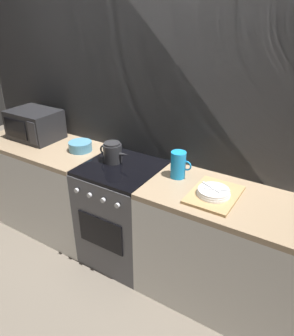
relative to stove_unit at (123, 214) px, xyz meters
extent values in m
plane|color=#6B6054|center=(0.00, 0.00, -0.45)|extent=(8.00, 8.00, 0.00)
cube|color=gray|center=(0.00, 0.33, 0.75)|extent=(3.60, 0.05, 2.40)
cube|color=#BCBCC1|center=(0.00, 0.30, 0.75)|extent=(3.58, 0.01, 2.39)
cube|color=silver|center=(-0.90, 0.00, -0.02)|extent=(1.20, 0.60, 0.86)
cube|color=#9E8466|center=(-0.90, 0.00, 0.43)|extent=(1.20, 0.60, 0.04)
cube|color=#4C4C51|center=(0.00, 0.00, -0.01)|extent=(0.60, 0.60, 0.87)
cube|color=black|center=(0.00, 0.00, 0.44)|extent=(0.59, 0.59, 0.03)
cube|color=black|center=(0.00, -0.30, 0.00)|extent=(0.42, 0.01, 0.28)
cylinder|color=#B7B7BC|center=(-0.19, -0.32, 0.33)|extent=(0.04, 0.02, 0.04)
cylinder|color=#B7B7BC|center=(-0.06, -0.32, 0.33)|extent=(0.04, 0.02, 0.04)
cylinder|color=#B7B7BC|center=(0.06, -0.32, 0.33)|extent=(0.04, 0.02, 0.04)
cylinder|color=#B7B7BC|center=(0.19, -0.32, 0.33)|extent=(0.04, 0.02, 0.04)
cube|color=silver|center=(0.90, 0.00, -0.02)|extent=(1.20, 0.60, 0.86)
cube|color=#9E8466|center=(0.90, 0.00, 0.43)|extent=(1.20, 0.60, 0.04)
cube|color=black|center=(-1.03, 0.06, 0.59)|extent=(0.46, 0.34, 0.27)
cube|color=black|center=(-1.09, -0.11, 0.59)|extent=(0.28, 0.01, 0.17)
cube|color=#333338|center=(-0.87, -0.11, 0.59)|extent=(0.09, 0.01, 0.21)
cylinder|color=#262628|center=(-0.11, 0.03, 0.53)|extent=(0.15, 0.15, 0.15)
cylinder|color=#262628|center=(-0.11, 0.03, 0.61)|extent=(0.13, 0.13, 0.02)
cone|color=#262628|center=(0.00, 0.03, 0.54)|extent=(0.10, 0.04, 0.05)
torus|color=#262628|center=(-0.19, 0.03, 0.53)|extent=(0.08, 0.01, 0.08)
cylinder|color=teal|center=(-0.48, 0.06, 0.49)|extent=(0.20, 0.20, 0.08)
cylinder|color=#198CD8|center=(0.45, 0.08, 0.55)|extent=(0.11, 0.11, 0.20)
torus|color=#198CD8|center=(0.52, 0.08, 0.56)|extent=(0.08, 0.01, 0.08)
cube|color=tan|center=(0.78, -0.03, 0.46)|extent=(0.30, 0.40, 0.02)
cylinder|color=white|center=(0.78, -0.05, 0.48)|extent=(0.22, 0.22, 0.01)
cylinder|color=white|center=(0.78, -0.05, 0.49)|extent=(0.21, 0.21, 0.01)
cylinder|color=white|center=(0.78, -0.05, 0.51)|extent=(0.21, 0.21, 0.01)
cylinder|color=silver|center=(0.80, -0.05, 0.52)|extent=(0.16, 0.07, 0.01)
cube|color=silver|center=(0.76, -0.04, 0.52)|extent=(0.16, 0.09, 0.00)
camera|label=1|loc=(1.36, -1.79, 1.59)|focal=34.15mm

